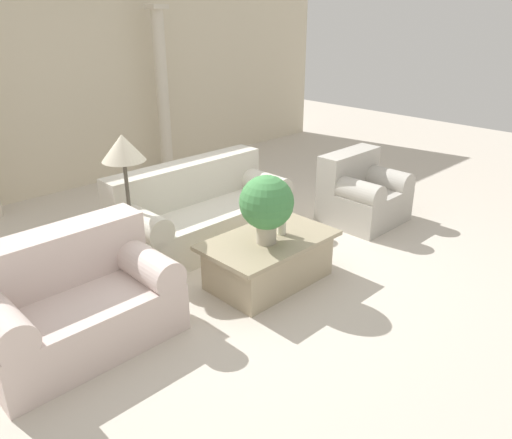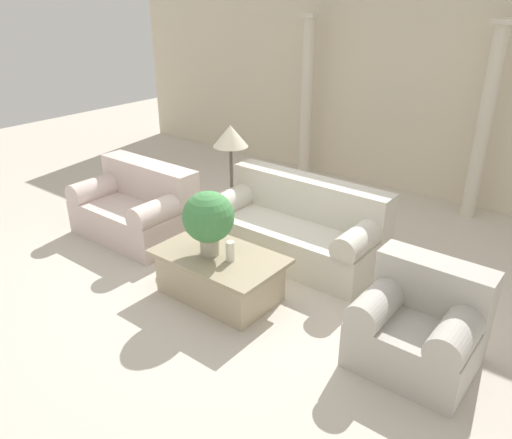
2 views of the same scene
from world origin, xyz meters
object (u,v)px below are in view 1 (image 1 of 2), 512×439
Objects in this scene: potted_plant at (267,204)px; coffee_table at (269,259)px; loveseat at (73,300)px; floor_lamp at (124,155)px; armchair at (361,193)px; sofa_long at (200,211)px.

coffee_table is at bearing 27.85° from potted_plant.
potted_plant is at bearing -15.64° from loveseat.
armchair is (2.63, -0.82, -0.82)m from floor_lamp.
loveseat is at bearing 164.36° from potted_plant.
coffee_table is at bearing -95.74° from sofa_long.
potted_plant is (-0.19, -1.20, 0.47)m from sofa_long.
floor_lamp reaches higher than sofa_long.
armchair is (1.93, 0.30, -0.47)m from potted_plant.
sofa_long is at bearing 80.83° from potted_plant.
armchair reaches higher than coffee_table.
loveseat reaches higher than coffee_table.
sofa_long is 3.08× the size of potted_plant.
armchair is (3.55, -0.15, -0.00)m from loveseat.
sofa_long is 2.14× the size of armchair.
sofa_long reaches higher than armchair.
loveseat is 1.40m from floor_lamp.
armchair is (1.74, -0.89, 0.01)m from sofa_long.
loveseat is 1.74m from potted_plant.
coffee_table is (-0.12, -1.16, -0.11)m from sofa_long.
floor_lamp is 1.51× the size of armchair.
coffee_table is (1.69, -0.41, -0.12)m from loveseat.
floor_lamp is at bearing 162.66° from armchair.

